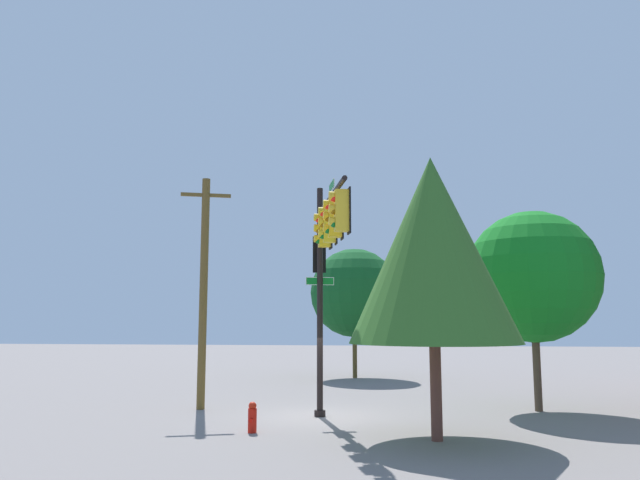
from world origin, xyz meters
TOP-DOWN VIEW (x-y plane):
  - ground_plane at (0.00, 0.00)m, footprint 120.00×120.00m
  - signal_pole_assembly at (1.62, 0.40)m, footprint 5.52×1.85m
  - utility_pole at (-1.09, -4.33)m, footprint 0.69×1.74m
  - fire_hydrant at (3.10, -1.47)m, footprint 0.33×0.24m
  - tree_near at (-2.14, 7.25)m, footprint 4.61×4.61m
  - tree_mid at (3.61, 3.48)m, footprint 4.49×4.49m
  - tree_far at (-13.74, 0.15)m, footprint 4.88×4.88m

SIDE VIEW (x-z plane):
  - ground_plane at x=0.00m, z-range 0.00..0.00m
  - fire_hydrant at x=3.10m, z-range 0.00..0.83m
  - utility_pole at x=-1.09m, z-range 0.13..8.33m
  - tree_near at x=-2.14m, z-range 1.14..8.03m
  - tree_far at x=-13.74m, z-range 1.09..8.16m
  - tree_mid at x=3.61m, z-range 1.22..8.66m
  - signal_pole_assembly at x=1.62m, z-range 1.58..9.06m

